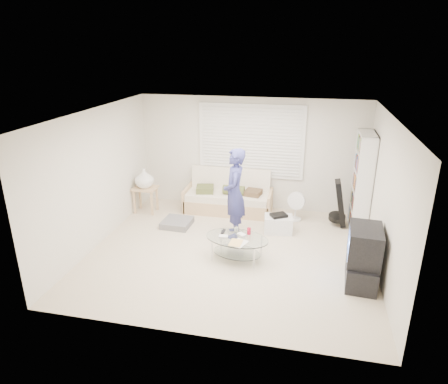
% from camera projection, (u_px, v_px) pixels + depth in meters
% --- Properties ---
extents(ground, '(5.00, 5.00, 0.00)m').
position_uv_depth(ground, '(231.00, 252.00, 7.25)').
color(ground, '#C0B296').
rests_on(ground, ground).
extents(room_shell, '(5.02, 4.52, 2.51)m').
position_uv_depth(room_shell, '(236.00, 159.00, 7.12)').
color(room_shell, silver).
rests_on(room_shell, ground).
extents(window_blinds, '(2.32, 0.08, 1.62)m').
position_uv_depth(window_blinds, '(251.00, 141.00, 8.72)').
color(window_blinds, silver).
rests_on(window_blinds, ground).
extents(futon_sofa, '(1.93, 0.78, 0.94)m').
position_uv_depth(futon_sofa, '(228.00, 198.00, 8.94)').
color(futon_sofa, tan).
rests_on(futon_sofa, ground).
extents(grey_floor_pillow, '(0.59, 0.59, 0.13)m').
position_uv_depth(grey_floor_pillow, '(177.00, 223.00, 8.28)').
color(grey_floor_pillow, slate).
rests_on(grey_floor_pillow, ground).
extents(side_table, '(0.51, 0.41, 1.02)m').
position_uv_depth(side_table, '(144.00, 180.00, 8.73)').
color(side_table, tan).
rests_on(side_table, ground).
extents(bookshelf, '(0.31, 0.83, 1.97)m').
position_uv_depth(bookshelf, '(362.00, 182.00, 7.90)').
color(bookshelf, white).
rests_on(bookshelf, ground).
extents(guitar_case, '(0.35, 0.36, 0.96)m').
position_uv_depth(guitar_case, '(339.00, 206.00, 8.17)').
color(guitar_case, black).
rests_on(guitar_case, ground).
extents(floor_fan, '(0.40, 0.26, 0.64)m').
position_uv_depth(floor_fan, '(296.00, 204.00, 8.46)').
color(floor_fan, white).
rests_on(floor_fan, ground).
extents(storage_bin, '(0.59, 0.45, 0.39)m').
position_uv_depth(storage_bin, '(278.00, 224.00, 7.98)').
color(storage_bin, white).
rests_on(storage_bin, ground).
extents(tv_unit, '(0.53, 0.90, 0.94)m').
position_uv_depth(tv_unit, '(363.00, 257.00, 6.19)').
color(tv_unit, black).
rests_on(tv_unit, ground).
extents(coffee_table, '(1.20, 0.87, 0.53)m').
position_uv_depth(coffee_table, '(237.00, 242.00, 6.92)').
color(coffee_table, silver).
rests_on(coffee_table, ground).
extents(standing_person, '(0.52, 0.70, 1.76)m').
position_uv_depth(standing_person, '(234.00, 194.00, 7.59)').
color(standing_person, navy).
rests_on(standing_person, ground).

